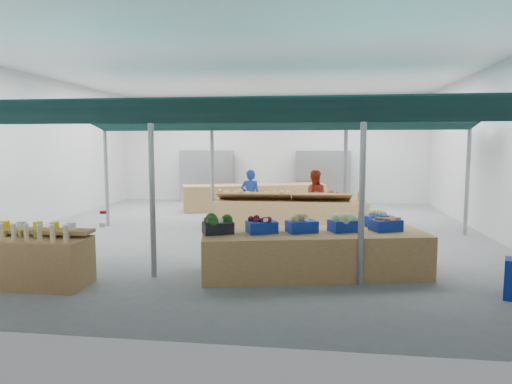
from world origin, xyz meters
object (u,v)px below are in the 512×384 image
veg_counter (313,253)px  vendor_right (314,198)px  bottle_shelf (34,259)px  fruit_counter (290,216)px  vendor_left (250,197)px

veg_counter → vendor_right: size_ratio=2.50×
bottle_shelf → fruit_counter: bottle_shelf is taller
bottle_shelf → veg_counter: (4.49, 1.24, -0.05)m
bottle_shelf → vendor_right: vendor_right is taller
vendor_right → veg_counter: bearing=89.1°
bottle_shelf → fruit_counter: bearing=52.0°
fruit_counter → vendor_right: bearing=60.1°
veg_counter → vendor_left: 5.20m
bottle_shelf → vendor_left: size_ratio=1.13×
veg_counter → fruit_counter: bearing=87.1°
bottle_shelf → vendor_left: 6.65m
fruit_counter → vendor_right: size_ratio=2.50×
vendor_left → vendor_right: size_ratio=1.00×
bottle_shelf → fruit_counter: size_ratio=0.45×
vendor_left → vendor_right: same height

